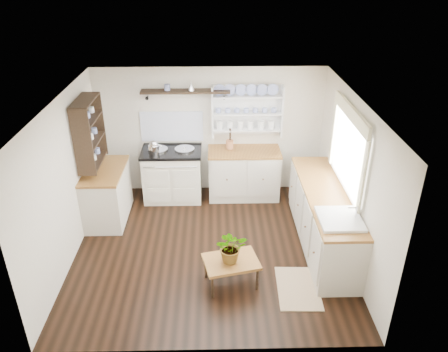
# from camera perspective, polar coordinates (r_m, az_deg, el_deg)

# --- Properties ---
(floor) EXTENTS (4.00, 3.80, 0.01)m
(floor) POSITION_cam_1_polar(r_m,az_deg,el_deg) (6.72, -1.80, -9.37)
(floor) COLOR black
(floor) RESTS_ON ground
(wall_back) EXTENTS (4.00, 0.02, 2.30)m
(wall_back) POSITION_cam_1_polar(r_m,az_deg,el_deg) (7.83, -1.84, 5.87)
(wall_back) COLOR beige
(wall_back) RESTS_ON ground
(wall_right) EXTENTS (0.02, 3.80, 2.30)m
(wall_right) POSITION_cam_1_polar(r_m,az_deg,el_deg) (6.40, 16.27, -0.47)
(wall_right) COLOR beige
(wall_right) RESTS_ON ground
(wall_left) EXTENTS (0.02, 3.80, 2.30)m
(wall_left) POSITION_cam_1_polar(r_m,az_deg,el_deg) (6.45, -20.02, -0.83)
(wall_left) COLOR beige
(wall_left) RESTS_ON ground
(ceiling) EXTENTS (4.00, 3.80, 0.01)m
(ceiling) POSITION_cam_1_polar(r_m,az_deg,el_deg) (5.65, -2.14, 9.66)
(ceiling) COLOR white
(ceiling) RESTS_ON wall_back
(window) EXTENTS (0.08, 1.55, 1.22)m
(window) POSITION_cam_1_polar(r_m,az_deg,el_deg) (6.34, 15.94, 3.48)
(window) COLOR white
(window) RESTS_ON wall_right
(aga_cooker) EXTENTS (1.05, 0.73, 0.96)m
(aga_cooker) POSITION_cam_1_polar(r_m,az_deg,el_deg) (7.84, -6.71, 0.31)
(aga_cooker) COLOR #EFE8CF
(aga_cooker) RESTS_ON floor
(back_cabinets) EXTENTS (1.27, 0.63, 0.90)m
(back_cabinets) POSITION_cam_1_polar(r_m,az_deg,el_deg) (7.86, 2.60, 0.41)
(back_cabinets) COLOR beige
(back_cabinets) RESTS_ON floor
(right_cabinets) EXTENTS (0.62, 2.43, 0.90)m
(right_cabinets) POSITION_cam_1_polar(r_m,az_deg,el_deg) (6.74, 12.83, -5.30)
(right_cabinets) COLOR beige
(right_cabinets) RESTS_ON floor
(belfast_sink) EXTENTS (0.55, 0.60, 0.45)m
(belfast_sink) POSITION_cam_1_polar(r_m,az_deg,el_deg) (5.95, 14.76, -6.41)
(belfast_sink) COLOR white
(belfast_sink) RESTS_ON right_cabinets
(left_cabinets) EXTENTS (0.62, 1.13, 0.90)m
(left_cabinets) POSITION_cam_1_polar(r_m,az_deg,el_deg) (7.44, -15.03, -2.23)
(left_cabinets) COLOR beige
(left_cabinets) RESTS_ON floor
(plate_rack) EXTENTS (1.20, 0.22, 0.90)m
(plate_rack) POSITION_cam_1_polar(r_m,az_deg,el_deg) (7.68, 3.02, 8.62)
(plate_rack) COLOR white
(plate_rack) RESTS_ON wall_back
(high_shelf) EXTENTS (1.50, 0.29, 0.16)m
(high_shelf) POSITION_cam_1_polar(r_m,az_deg,el_deg) (7.48, -5.06, 10.89)
(high_shelf) COLOR black
(high_shelf) RESTS_ON wall_back
(left_shelving) EXTENTS (0.28, 0.80, 1.05)m
(left_shelving) POSITION_cam_1_polar(r_m,az_deg,el_deg) (7.02, -17.21, 5.53)
(left_shelving) COLOR black
(left_shelving) RESTS_ON wall_left
(kettle) EXTENTS (0.19, 0.19, 0.23)m
(kettle) POSITION_cam_1_polar(r_m,az_deg,el_deg) (7.53, -9.15, 3.74)
(kettle) COLOR silver
(kettle) RESTS_ON aga_cooker
(utensil_crock) EXTENTS (0.13, 0.13, 0.15)m
(utensil_crock) POSITION_cam_1_polar(r_m,az_deg,el_deg) (7.69, 0.74, 4.16)
(utensil_crock) COLOR #A9673E
(utensil_crock) RESTS_ON back_cabinets
(center_table) EXTENTS (0.80, 0.65, 0.38)m
(center_table) POSITION_cam_1_polar(r_m,az_deg,el_deg) (5.89, 0.94, -11.32)
(center_table) COLOR brown
(center_table) RESTS_ON floor
(potted_plant) EXTENTS (0.43, 0.38, 0.45)m
(potted_plant) POSITION_cam_1_polar(r_m,az_deg,el_deg) (5.73, 0.96, -9.22)
(potted_plant) COLOR #3F7233
(potted_plant) RESTS_ON center_table
(floor_rug) EXTENTS (0.58, 0.87, 0.02)m
(floor_rug) POSITION_cam_1_polar(r_m,az_deg,el_deg) (6.10, 9.64, -14.23)
(floor_rug) COLOR #8E7753
(floor_rug) RESTS_ON floor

